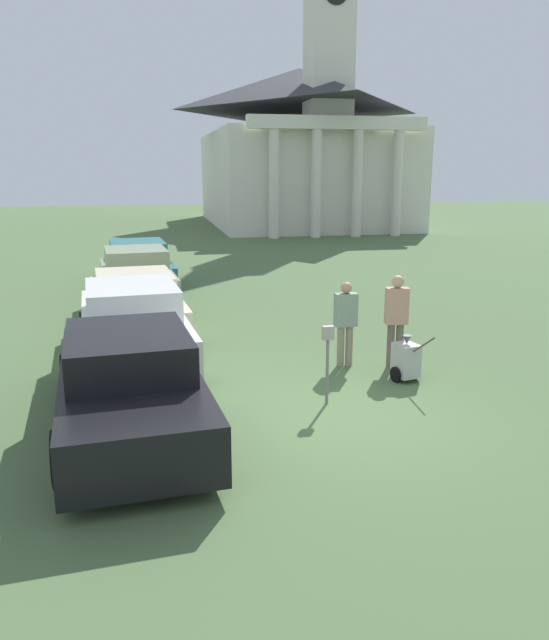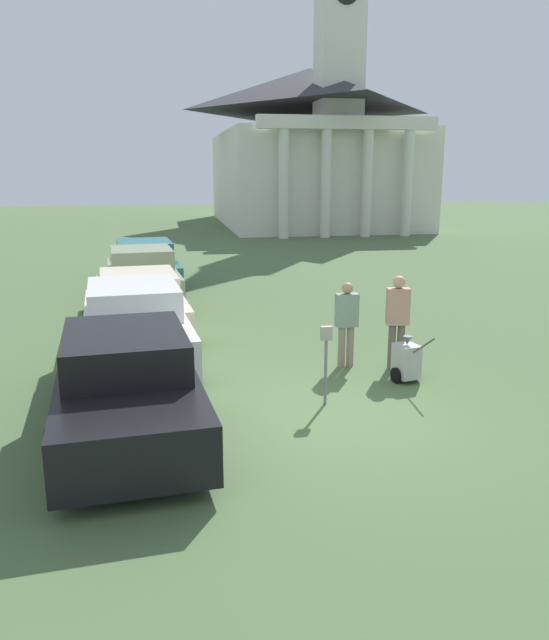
{
  "view_description": "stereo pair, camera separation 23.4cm",
  "coord_description": "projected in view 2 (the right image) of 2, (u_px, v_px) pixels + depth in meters",
  "views": [
    {
      "loc": [
        -2.62,
        -8.67,
        3.71
      ],
      "look_at": [
        -0.49,
        1.89,
        1.1
      ],
      "focal_mm": 35.0,
      "sensor_mm": 36.0,
      "label": 1
    },
    {
      "loc": [
        -2.39,
        -8.71,
        3.71
      ],
      "look_at": [
        -0.49,
        1.89,
        1.1
      ],
      "focal_mm": 35.0,
      "sensor_mm": 36.0,
      "label": 2
    }
  ],
  "objects": [
    {
      "name": "parking_meter",
      "position": [
        326.0,
        350.0,
        9.9
      ],
      "size": [
        0.18,
        0.09,
        1.3
      ],
      "color": "slate",
      "rests_on": "ground_plane"
    },
    {
      "name": "parked_car_teal",
      "position": [
        145.0,
        265.0,
        20.37
      ],
      "size": [
        2.38,
        5.34,
        1.47
      ],
      "rotation": [
        0.0,
        0.0,
        0.09
      ],
      "color": "#23666B",
      "rests_on": "ground_plane"
    },
    {
      "name": "person_worker",
      "position": [
        347.0,
        319.0,
        11.84
      ],
      "size": [
        0.42,
        0.22,
        1.65
      ],
      "rotation": [
        0.0,
        0.0,
        3.14
      ],
      "color": "gray",
      "rests_on": "ground_plane"
    },
    {
      "name": "church",
      "position": [
        310.0,
        145.0,
        42.19
      ],
      "size": [
        12.04,
        18.17,
        20.15
      ],
      "color": "silver",
      "rests_on": "ground_plane"
    },
    {
      "name": "parked_car_sage",
      "position": [
        142.0,
        278.0,
        17.45
      ],
      "size": [
        2.28,
        4.81,
        1.6
      ],
      "rotation": [
        0.0,
        0.0,
        0.09
      ],
      "color": "gray",
      "rests_on": "ground_plane"
    },
    {
      "name": "parked_car_black",
      "position": [
        126.0,
        381.0,
        9.11
      ],
      "size": [
        2.38,
        5.38,
        1.5
      ],
      "rotation": [
        0.0,
        0.0,
        0.09
      ],
      "color": "black",
      "rests_on": "ground_plane"
    },
    {
      "name": "person_supervisor",
      "position": [
        397.0,
        316.0,
        11.69
      ],
      "size": [
        0.45,
        0.28,
        1.8
      ],
      "rotation": [
        0.0,
        0.0,
        2.99
      ],
      "color": "#665B4C",
      "rests_on": "ground_plane"
    },
    {
      "name": "parked_car_cream",
      "position": [
        139.0,
        303.0,
        14.58
      ],
      "size": [
        2.39,
        5.27,
        1.41
      ],
      "rotation": [
        0.0,
        0.0,
        0.09
      ],
      "color": "beige",
      "rests_on": "ground_plane"
    },
    {
      "name": "parked_car_white",
      "position": [
        134.0,
        326.0,
        12.09
      ],
      "size": [
        2.35,
        5.2,
        1.6
      ],
      "rotation": [
        0.0,
        0.0,
        0.09
      ],
      "color": "silver",
      "rests_on": "ground_plane"
    },
    {
      "name": "equipment_cart",
      "position": [
        406.0,
        361.0,
        11.11
      ],
      "size": [
        0.52,
        1.0,
        1.0
      ],
      "rotation": [
        0.0,
        0.0,
        0.21
      ],
      "color": "#B2B2AD",
      "rests_on": "ground_plane"
    },
    {
      "name": "ground_plane",
      "position": [
        327.0,
        416.0,
        9.62
      ],
      "size": [
        120.0,
        120.0,
        0.0
      ],
      "primitive_type": "plane",
      "color": "#4C663D"
    }
  ]
}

